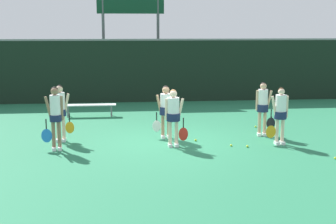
% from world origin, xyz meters
% --- Properties ---
extents(ground_plane, '(140.00, 140.00, 0.00)m').
position_xyz_m(ground_plane, '(0.00, 0.00, 0.00)').
color(ground_plane, '#26724C').
extents(fence_windscreen, '(60.00, 0.08, 2.89)m').
position_xyz_m(fence_windscreen, '(0.00, 7.77, 1.46)').
color(fence_windscreen, black).
rests_on(fence_windscreen, ground_plane).
extents(scoreboard, '(3.25, 0.15, 5.68)m').
position_xyz_m(scoreboard, '(-0.84, 9.60, 4.37)').
color(scoreboard, '#515156').
rests_on(scoreboard, ground_plane).
extents(bench_courtside, '(2.03, 0.36, 0.47)m').
position_xyz_m(bench_courtside, '(-2.59, 4.40, 0.41)').
color(bench_courtside, silver).
rests_on(bench_courtside, ground_plane).
extents(player_0, '(0.63, 0.34, 1.80)m').
position_xyz_m(player_0, '(-3.20, -0.57, 1.07)').
color(player_0, '#8C664C').
rests_on(player_0, ground_plane).
extents(player_1, '(0.67, 0.40, 1.67)m').
position_xyz_m(player_1, '(0.12, -0.50, 0.99)').
color(player_1, beige).
rests_on(player_1, ground_plane).
extents(player_2, '(0.65, 0.36, 1.69)m').
position_xyz_m(player_2, '(3.27, -0.56, 0.99)').
color(player_2, beige).
rests_on(player_2, ground_plane).
extents(player_3, '(0.63, 0.36, 1.72)m').
position_xyz_m(player_3, '(-3.19, 0.45, 1.02)').
color(player_3, beige).
rests_on(player_3, ground_plane).
extents(player_4, '(0.66, 0.39, 1.65)m').
position_xyz_m(player_4, '(0.00, 0.58, 0.98)').
color(player_4, tan).
rests_on(player_4, ground_plane).
extents(player_5, '(0.63, 0.35, 1.71)m').
position_xyz_m(player_5, '(3.10, 0.58, 1.00)').
color(player_5, tan).
rests_on(player_5, ground_plane).
extents(tennis_ball_0, '(0.07, 0.07, 0.07)m').
position_xyz_m(tennis_ball_0, '(4.21, -2.27, 0.03)').
color(tennis_ball_0, '#CCE033').
rests_on(tennis_ball_0, ground_plane).
extents(tennis_ball_1, '(0.06, 0.06, 0.06)m').
position_xyz_m(tennis_ball_1, '(1.80, -0.68, 0.03)').
color(tennis_ball_1, '#CCE033').
rests_on(tennis_ball_1, ground_plane).
extents(tennis_ball_2, '(0.07, 0.07, 0.07)m').
position_xyz_m(tennis_ball_2, '(2.24, -0.84, 0.03)').
color(tennis_ball_2, '#CCE033').
rests_on(tennis_ball_2, ground_plane).
extents(tennis_ball_3, '(0.06, 0.06, 0.06)m').
position_xyz_m(tennis_ball_3, '(3.24, 1.77, 0.03)').
color(tennis_ball_3, '#CCE033').
rests_on(tennis_ball_3, ground_plane).
extents(tennis_ball_4, '(0.07, 0.07, 0.07)m').
position_xyz_m(tennis_ball_4, '(0.54, 0.93, 0.03)').
color(tennis_ball_4, '#CCE033').
rests_on(tennis_ball_4, ground_plane).
extents(tennis_ball_5, '(0.07, 0.07, 0.07)m').
position_xyz_m(tennis_ball_5, '(0.87, 0.05, 0.04)').
color(tennis_ball_5, '#CCE033').
rests_on(tennis_ball_5, ground_plane).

